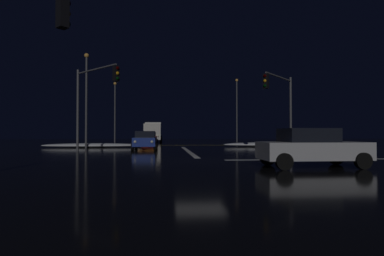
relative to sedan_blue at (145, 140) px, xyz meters
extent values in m
cube|color=black|center=(3.46, -10.58, -0.85)|extent=(120.00, 120.00, 0.10)
cube|color=white|center=(3.46, -2.51, -0.80)|extent=(0.35, 13.82, 0.01)
cube|color=yellow|center=(3.46, 9.09, -0.80)|extent=(22.00, 0.15, 0.01)
cube|color=white|center=(11.64, -10.58, -0.80)|extent=(13.82, 0.40, 0.01)
ellipsoid|color=white|center=(-5.41, 4.17, -0.59)|extent=(9.61, 1.50, 0.42)
ellipsoid|color=white|center=(12.34, 4.58, -0.57)|extent=(9.29, 1.50, 0.46)
cube|color=navy|center=(0.00, -0.04, -0.13)|extent=(1.80, 4.20, 0.70)
cube|color=black|center=(0.00, 0.16, 0.49)|extent=(1.60, 2.00, 0.55)
cylinder|color=black|center=(0.90, -1.59, -0.48)|extent=(0.22, 0.64, 0.64)
cylinder|color=black|center=(-0.90, -1.59, -0.48)|extent=(0.22, 0.64, 0.64)
cylinder|color=black|center=(0.90, 1.51, -0.48)|extent=(0.22, 0.64, 0.64)
cylinder|color=black|center=(-0.90, 1.51, -0.48)|extent=(0.22, 0.64, 0.64)
sphere|color=#F9EFC6|center=(0.65, -2.16, -0.08)|extent=(0.22, 0.22, 0.22)
sphere|color=#F9EFC6|center=(-0.65, -2.16, -0.08)|extent=(0.22, 0.22, 0.22)
cube|color=#C66014|center=(-0.30, 6.24, -0.13)|extent=(1.80, 4.20, 0.70)
cube|color=black|center=(-0.30, 6.44, 0.49)|extent=(1.60, 2.00, 0.55)
cylinder|color=black|center=(0.60, 4.69, -0.48)|extent=(0.22, 0.64, 0.64)
cylinder|color=black|center=(-1.20, 4.69, -0.48)|extent=(0.22, 0.64, 0.64)
cylinder|color=black|center=(0.60, 7.79, -0.48)|extent=(0.22, 0.64, 0.64)
cylinder|color=black|center=(-1.20, 7.79, -0.48)|extent=(0.22, 0.64, 0.64)
sphere|color=#F9EFC6|center=(0.35, 4.12, -0.08)|extent=(0.22, 0.22, 0.22)
sphere|color=#F9EFC6|center=(-0.95, 4.12, -0.08)|extent=(0.22, 0.22, 0.22)
cube|color=maroon|center=(-0.30, 13.03, -0.13)|extent=(1.80, 4.20, 0.70)
cube|color=black|center=(-0.30, 13.23, 0.49)|extent=(1.60, 2.00, 0.55)
cylinder|color=black|center=(0.60, 11.48, -0.48)|extent=(0.22, 0.64, 0.64)
cylinder|color=black|center=(-1.20, 11.48, -0.48)|extent=(0.22, 0.64, 0.64)
cylinder|color=black|center=(0.60, 14.58, -0.48)|extent=(0.22, 0.64, 0.64)
cylinder|color=black|center=(-1.20, 14.58, -0.48)|extent=(0.22, 0.64, 0.64)
sphere|color=#F9EFC6|center=(0.35, 10.91, -0.08)|extent=(0.22, 0.22, 0.22)
sphere|color=#F9EFC6|center=(-0.95, 10.91, -0.08)|extent=(0.22, 0.22, 0.22)
cube|color=beige|center=(-0.15, 17.76, 0.83)|extent=(2.40, 2.20, 2.30)
cube|color=silver|center=(-0.15, 22.26, 0.98)|extent=(2.40, 5.00, 2.60)
cylinder|color=black|center=(1.05, 18.36, -0.32)|extent=(0.28, 0.96, 0.96)
cylinder|color=black|center=(-1.35, 18.36, -0.32)|extent=(0.28, 0.96, 0.96)
cylinder|color=black|center=(1.05, 23.06, -0.32)|extent=(0.28, 0.96, 0.96)
cylinder|color=black|center=(-1.35, 23.06, -0.32)|extent=(0.28, 0.96, 0.96)
sphere|color=#F9EFC6|center=(0.70, 16.61, 0.23)|extent=(0.26, 0.26, 0.26)
sphere|color=#F9EFC6|center=(-1.00, 16.61, 0.23)|extent=(0.26, 0.26, 0.26)
cube|color=#B7B7BC|center=(7.63, -14.04, -0.13)|extent=(4.20, 1.80, 0.70)
cube|color=black|center=(7.43, -14.04, 0.49)|extent=(2.00, 1.60, 0.55)
cylinder|color=black|center=(9.18, -13.14, -0.48)|extent=(0.64, 0.22, 0.64)
cylinder|color=black|center=(9.18, -14.94, -0.48)|extent=(0.64, 0.22, 0.64)
cylinder|color=black|center=(6.08, -13.14, -0.48)|extent=(0.64, 0.22, 0.64)
cylinder|color=black|center=(6.08, -14.94, -0.48)|extent=(0.64, 0.22, 0.64)
sphere|color=#F9EFC6|center=(9.75, -13.39, -0.08)|extent=(0.22, 0.22, 0.22)
sphere|color=#F9EFC6|center=(9.75, -14.69, -0.08)|extent=(0.22, 0.22, 0.22)
cylinder|color=#4C4C51|center=(11.94, -2.11, 2.19)|extent=(0.18, 0.18, 5.98)
cylinder|color=#4C4C51|center=(10.35, -3.70, 4.88)|extent=(3.26, 3.26, 0.12)
cube|color=black|center=(8.76, -5.29, 4.26)|extent=(0.46, 0.46, 1.05)
sphere|color=black|center=(8.64, -5.40, 4.60)|extent=(0.22, 0.22, 0.22)
sphere|color=orange|center=(8.64, -5.40, 4.26)|extent=(0.22, 0.22, 0.22)
sphere|color=black|center=(8.64, -5.40, 3.91)|extent=(0.22, 0.22, 0.22)
cube|color=black|center=(-1.65, -15.69, 4.51)|extent=(0.46, 0.46, 1.05)
sphere|color=black|center=(-1.54, -15.58, 4.85)|extent=(0.22, 0.22, 0.22)
sphere|color=orange|center=(-1.54, -15.58, 4.51)|extent=(0.22, 0.22, 0.22)
sphere|color=black|center=(-1.54, -15.58, 4.16)|extent=(0.22, 0.22, 0.22)
cylinder|color=#4C4C51|center=(-5.01, -2.11, 2.34)|extent=(0.18, 0.18, 6.28)
cylinder|color=#4C4C51|center=(-3.30, -3.83, 5.18)|extent=(3.52, 3.52, 0.12)
cube|color=black|center=(-1.58, -5.54, 4.55)|extent=(0.46, 0.46, 1.05)
sphere|color=black|center=(-1.47, -5.66, 4.90)|extent=(0.22, 0.22, 0.22)
sphere|color=orange|center=(-1.47, -5.66, 4.55)|extent=(0.22, 0.22, 0.22)
sphere|color=black|center=(-1.47, -5.66, 4.21)|extent=(0.22, 0.22, 0.22)
cylinder|color=#424247|center=(12.64, 19.09, 3.88)|extent=(0.20, 0.20, 9.37)
sphere|color=#F9AD47|center=(12.64, 19.09, 8.75)|extent=(0.44, 0.44, 0.44)
cylinder|color=#424247|center=(-5.71, 3.09, 3.47)|extent=(0.20, 0.20, 8.54)
sphere|color=#F9AD47|center=(-5.71, 3.09, 7.92)|extent=(0.44, 0.44, 0.44)
cylinder|color=#424247|center=(-5.71, 19.09, 3.49)|extent=(0.20, 0.20, 8.58)
sphere|color=#F9AD47|center=(-5.71, 19.09, 7.96)|extent=(0.44, 0.44, 0.44)
camera|label=1|loc=(1.68, -25.61, 0.56)|focal=27.84mm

